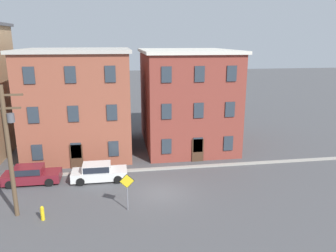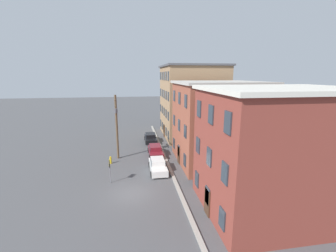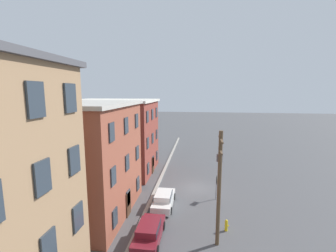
% 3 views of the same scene
% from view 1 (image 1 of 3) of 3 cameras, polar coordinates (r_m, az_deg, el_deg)
% --- Properties ---
extents(ground_plane, '(200.00, 200.00, 0.00)m').
position_cam_1_polar(ground_plane, '(24.99, -1.28, -11.54)').
color(ground_plane, '#4C4C4F').
extents(kerb_strip, '(56.00, 0.36, 0.16)m').
position_cam_1_polar(kerb_strip, '(29.03, -2.47, -7.49)').
color(kerb_strip, '#9E998E').
rests_on(kerb_strip, ground_plane).
extents(apartment_midblock, '(10.27, 10.14, 10.24)m').
position_cam_1_polar(apartment_midblock, '(33.76, -15.21, 4.14)').
color(apartment_midblock, brown).
rests_on(apartment_midblock, ground_plane).
extents(apartment_far, '(9.33, 11.51, 10.10)m').
position_cam_1_polar(apartment_far, '(34.98, 3.16, 4.88)').
color(apartment_far, brown).
rests_on(apartment_far, ground_plane).
extents(car_maroon, '(4.40, 1.92, 1.43)m').
position_cam_1_polar(car_maroon, '(28.42, -22.78, -7.75)').
color(car_maroon, maroon).
rests_on(car_maroon, ground_plane).
extents(car_white, '(4.40, 1.92, 1.43)m').
position_cam_1_polar(car_white, '(27.32, -12.00, -7.77)').
color(car_white, silver).
rests_on(car_white, ground_plane).
extents(caution_sign, '(1.01, 0.08, 2.61)m').
position_cam_1_polar(caution_sign, '(22.10, -7.14, -10.33)').
color(caution_sign, slate).
rests_on(caution_sign, ground_plane).
extents(utility_pole, '(2.40, 0.44, 8.52)m').
position_cam_1_polar(utility_pole, '(22.42, -25.96, -3.04)').
color(utility_pole, brown).
rests_on(utility_pole, ground_plane).
extents(fire_hydrant, '(0.24, 0.34, 0.96)m').
position_cam_1_polar(fire_hydrant, '(22.83, -21.04, -13.96)').
color(fire_hydrant, yellow).
rests_on(fire_hydrant, ground_plane).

